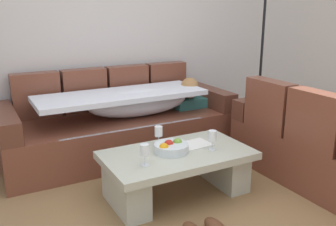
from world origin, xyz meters
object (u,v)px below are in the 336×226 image
(wine_glass_near_left, at_px, (145,151))
(floor_lamp, at_px, (262,42))
(fruit_bowl, at_px, (171,147))
(open_magazine, at_px, (194,144))
(couch_along_wall, at_px, (122,123))
(coffee_table, at_px, (177,168))
(wine_glass_near_right, at_px, (212,136))
(wine_glass_far_back, at_px, (159,132))

(wine_glass_near_left, bearing_deg, floor_lamp, 28.25)
(fruit_bowl, height_order, open_magazine, fruit_bowl)
(couch_along_wall, relative_size, coffee_table, 1.97)
(couch_along_wall, height_order, floor_lamp, floor_lamp)
(coffee_table, bearing_deg, couch_along_wall, 92.64)
(wine_glass_near_left, bearing_deg, wine_glass_near_right, 2.11)
(floor_lamp, bearing_deg, wine_glass_near_left, -151.75)
(wine_glass_near_right, distance_m, open_magazine, 0.21)
(wine_glass_near_right, relative_size, open_magazine, 0.59)
(coffee_table, relative_size, wine_glass_near_right, 7.23)
(wine_glass_far_back, xyz_separation_m, floor_lamp, (1.79, 0.78, 0.62))
(couch_along_wall, relative_size, wine_glass_near_left, 14.21)
(open_magazine, bearing_deg, coffee_table, -163.95)
(open_magazine, bearing_deg, couch_along_wall, 101.10)
(fruit_bowl, xyz_separation_m, floor_lamp, (1.78, 0.98, 0.70))
(open_magazine, bearing_deg, floor_lamp, 28.35)
(open_magazine, relative_size, floor_lamp, 0.14)
(wine_glass_near_right, distance_m, floor_lamp, 1.92)
(fruit_bowl, distance_m, open_magazine, 0.26)
(couch_along_wall, distance_m, open_magazine, 1.05)
(coffee_table, relative_size, wine_glass_near_left, 7.23)
(fruit_bowl, bearing_deg, wine_glass_far_back, 94.51)
(coffee_table, xyz_separation_m, wine_glass_far_back, (-0.06, 0.21, 0.26))
(couch_along_wall, distance_m, coffee_table, 1.09)
(fruit_bowl, relative_size, wine_glass_far_back, 1.69)
(open_magazine, bearing_deg, wine_glass_far_back, 148.35)
(coffee_table, distance_m, fruit_bowl, 0.19)
(wine_glass_near_right, relative_size, floor_lamp, 0.09)
(fruit_bowl, distance_m, wine_glass_near_left, 0.34)
(coffee_table, distance_m, wine_glass_near_right, 0.39)
(couch_along_wall, xyz_separation_m, open_magazine, (0.25, -1.01, 0.05))
(coffee_table, bearing_deg, wine_glass_far_back, 105.78)
(couch_along_wall, height_order, coffee_table, couch_along_wall)
(coffee_table, xyz_separation_m, fruit_bowl, (-0.05, 0.02, 0.18))
(wine_glass_near_left, relative_size, wine_glass_far_back, 1.00)
(coffee_table, bearing_deg, wine_glass_near_left, -161.32)
(floor_lamp, bearing_deg, wine_glass_near_right, -143.09)
(fruit_bowl, relative_size, wine_glass_near_right, 1.69)
(couch_along_wall, height_order, wine_glass_far_back, couch_along_wall)
(couch_along_wall, bearing_deg, wine_glass_far_back, -90.71)
(wine_glass_near_right, height_order, floor_lamp, floor_lamp)
(coffee_table, xyz_separation_m, wine_glass_near_left, (-0.34, -0.12, 0.26))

